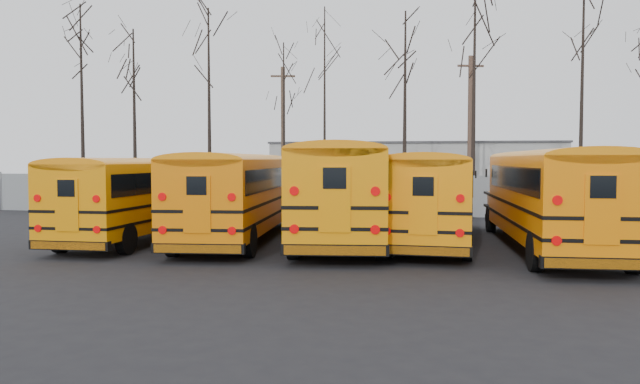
% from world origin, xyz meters
% --- Properties ---
extents(ground, '(120.00, 120.00, 0.00)m').
position_xyz_m(ground, '(0.00, 0.00, 0.00)').
color(ground, black).
rests_on(ground, ground).
extents(fence, '(40.00, 0.04, 2.00)m').
position_xyz_m(fence, '(0.00, 12.00, 1.00)').
color(fence, gray).
rests_on(fence, ground).
extents(distant_building, '(22.00, 8.00, 4.00)m').
position_xyz_m(distant_building, '(2.00, 32.00, 2.00)').
color(distant_building, '#B5B5B0').
rests_on(distant_building, ground).
extents(bus_a, '(2.44, 10.28, 2.87)m').
position_xyz_m(bus_a, '(-6.66, 1.47, 1.68)').
color(bus_a, black).
rests_on(bus_a, ground).
extents(bus_b, '(3.33, 10.93, 3.01)m').
position_xyz_m(bus_b, '(-3.32, 1.59, 1.77)').
color(bus_b, black).
rests_on(bus_b, ground).
extents(bus_c, '(3.91, 12.06, 3.32)m').
position_xyz_m(bus_c, '(0.14, 2.10, 1.94)').
color(bus_c, black).
rests_on(bus_c, ground).
extents(bus_d, '(3.22, 10.90, 3.01)m').
position_xyz_m(bus_d, '(3.20, 2.23, 1.76)').
color(bus_d, black).
rests_on(bus_d, ground).
extents(bus_e, '(2.87, 11.23, 3.12)m').
position_xyz_m(bus_e, '(6.64, 0.96, 1.83)').
color(bus_e, black).
rests_on(bus_e, ground).
extents(utility_pole_left, '(1.50, 0.36, 8.45)m').
position_xyz_m(utility_pole_left, '(-5.84, 19.13, 4.34)').
color(utility_pole_left, brown).
rests_on(utility_pole_left, ground).
extents(utility_pole_right, '(1.56, 0.53, 8.89)m').
position_xyz_m(utility_pole_right, '(5.45, 19.61, 4.57)').
color(utility_pole_right, brown).
rests_on(utility_pole_right, ground).
extents(tree_0, '(0.26, 0.26, 11.99)m').
position_xyz_m(tree_0, '(-17.41, 15.93, 5.99)').
color(tree_0, black).
rests_on(tree_0, ground).
extents(tree_1, '(0.26, 0.26, 10.45)m').
position_xyz_m(tree_1, '(-14.17, 16.13, 5.22)').
color(tree_1, black).
rests_on(tree_1, ground).
extents(tree_2, '(0.26, 0.26, 10.97)m').
position_xyz_m(tree_2, '(-8.81, 14.12, 5.49)').
color(tree_2, black).
rests_on(tree_2, ground).
extents(tree_3, '(0.26, 0.26, 9.61)m').
position_xyz_m(tree_3, '(-5.39, 17.37, 4.81)').
color(tree_3, black).
rests_on(tree_3, ground).
extents(tree_4, '(0.26, 0.26, 11.39)m').
position_xyz_m(tree_4, '(-2.82, 16.56, 5.69)').
color(tree_4, black).
rests_on(tree_4, ground).
extents(tree_5, '(0.26, 0.26, 10.87)m').
position_xyz_m(tree_5, '(1.72, 16.18, 5.44)').
color(tree_5, black).
rests_on(tree_5, ground).
extents(tree_6, '(0.26, 0.26, 12.77)m').
position_xyz_m(tree_6, '(5.40, 15.99, 6.38)').
color(tree_6, black).
rests_on(tree_6, ground).
extents(tree_7, '(0.26, 0.26, 12.54)m').
position_xyz_m(tree_7, '(10.43, 14.02, 6.27)').
color(tree_7, black).
rests_on(tree_7, ground).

